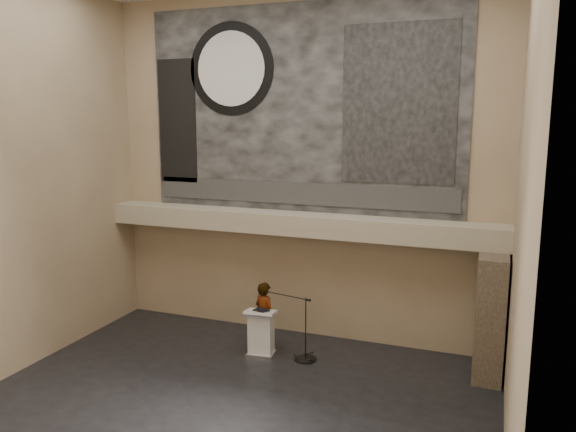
% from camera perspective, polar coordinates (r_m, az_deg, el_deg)
% --- Properties ---
extents(floor, '(10.00, 10.00, 0.00)m').
position_cam_1_polar(floor, '(11.59, -5.93, -18.49)').
color(floor, black).
rests_on(floor, ground).
extents(wall_back, '(10.00, 0.02, 8.50)m').
position_cam_1_polar(wall_back, '(13.92, 1.17, 4.80)').
color(wall_back, '#8A7357').
rests_on(wall_back, floor).
extents(wall_front, '(10.00, 0.02, 8.50)m').
position_cam_1_polar(wall_front, '(6.99, -21.44, -1.21)').
color(wall_front, '#8A7357').
rests_on(wall_front, floor).
extents(wall_left, '(0.02, 8.00, 8.50)m').
position_cam_1_polar(wall_left, '(13.30, -25.96, 3.53)').
color(wall_left, '#8A7357').
rests_on(wall_left, floor).
extents(wall_right, '(0.02, 8.00, 8.50)m').
position_cam_1_polar(wall_right, '(9.15, 22.76, 1.23)').
color(wall_right, '#8A7357').
rests_on(wall_right, floor).
extents(soffit, '(10.00, 0.80, 0.50)m').
position_cam_1_polar(soffit, '(13.73, 0.59, -0.75)').
color(soffit, gray).
rests_on(soffit, wall_back).
extents(sprinkler_left, '(0.04, 0.04, 0.06)m').
position_cam_1_polar(sprinkler_left, '(14.36, -5.48, -1.46)').
color(sprinkler_left, '#B2893D').
rests_on(sprinkler_left, soffit).
extents(sprinkler_right, '(0.04, 0.04, 0.06)m').
position_cam_1_polar(sprinkler_right, '(13.22, 8.28, -2.53)').
color(sprinkler_right, '#B2893D').
rests_on(sprinkler_right, soffit).
extents(banner, '(8.00, 0.05, 5.00)m').
position_cam_1_polar(banner, '(13.83, 1.15, 10.78)').
color(banner, black).
rests_on(banner, wall_back).
extents(banner_text_strip, '(7.76, 0.02, 0.55)m').
position_cam_1_polar(banner_text_strip, '(13.92, 1.07, 2.32)').
color(banner_text_strip, '#2A2A2A').
rests_on(banner_text_strip, banner).
extents(banner_clock_rim, '(2.30, 0.02, 2.30)m').
position_cam_1_polar(banner_clock_rim, '(14.55, -5.81, 14.64)').
color(banner_clock_rim, black).
rests_on(banner_clock_rim, banner).
extents(banner_clock_face, '(1.84, 0.02, 1.84)m').
position_cam_1_polar(banner_clock_face, '(14.53, -5.84, 14.65)').
color(banner_clock_face, silver).
rests_on(banner_clock_face, banner).
extents(banner_building_print, '(2.60, 0.02, 3.60)m').
position_cam_1_polar(banner_building_print, '(13.18, 11.16, 11.07)').
color(banner_building_print, black).
rests_on(banner_building_print, banner).
extents(banner_brick_print, '(1.10, 0.02, 3.20)m').
position_cam_1_polar(banner_brick_print, '(15.28, -11.17, 9.41)').
color(banner_brick_print, black).
rests_on(banner_brick_print, banner).
extents(stone_pier, '(0.60, 1.40, 2.70)m').
position_cam_1_polar(stone_pier, '(12.90, 19.89, -9.45)').
color(stone_pier, '#3F3326').
rests_on(stone_pier, floor).
extents(lectern, '(0.75, 0.57, 1.13)m').
position_cam_1_polar(lectern, '(13.38, -2.75, -11.78)').
color(lectern, silver).
rests_on(lectern, floor).
extents(binder, '(0.40, 0.36, 0.04)m').
position_cam_1_polar(binder, '(13.14, -2.73, -9.55)').
color(binder, black).
rests_on(binder, lectern).
extents(papers, '(0.25, 0.34, 0.00)m').
position_cam_1_polar(papers, '(13.18, -3.34, -9.57)').
color(papers, silver).
rests_on(papers, lectern).
extents(speaker_person, '(0.72, 0.61, 1.67)m').
position_cam_1_polar(speaker_person, '(13.60, -2.38, -10.13)').
color(speaker_person, silver).
rests_on(speaker_person, floor).
extents(mic_stand, '(1.55, 0.54, 1.49)m').
position_cam_1_polar(mic_stand, '(13.30, 1.61, -13.42)').
color(mic_stand, black).
rests_on(mic_stand, floor).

